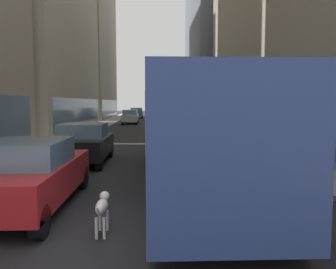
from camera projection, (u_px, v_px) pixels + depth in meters
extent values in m
plane|color=#232326|center=(155.00, 123.00, 41.21)|extent=(120.00, 120.00, 0.00)
cube|color=gray|center=(107.00, 122.00, 40.99)|extent=(2.40, 110.00, 0.15)
cube|color=#9E9991|center=(202.00, 122.00, 41.42)|extent=(2.40, 110.00, 0.15)
cube|color=slate|center=(81.00, 112.00, 31.13)|extent=(0.08, 17.69, 2.40)
cube|color=#A0937F|center=(72.00, 6.00, 50.09)|extent=(10.51, 18.42, 32.89)
cube|color=slate|center=(110.00, 108.00, 51.67)|extent=(0.08, 16.58, 2.40)
cube|color=slate|center=(325.00, 126.00, 12.67)|extent=(0.08, 18.41, 2.40)
cube|color=#A0937F|center=(278.00, 33.00, 33.22)|extent=(9.14, 20.33, 18.34)
cube|color=slate|center=(229.00, 111.00, 33.76)|extent=(0.08, 18.29, 2.40)
cube|color=slate|center=(227.00, 42.00, 56.47)|extent=(11.80, 22.91, 24.81)
cube|color=slate|center=(191.00, 108.00, 57.26)|extent=(0.08, 20.62, 2.40)
cube|color=#33478C|center=(193.00, 129.00, 10.32)|extent=(2.55, 11.50, 2.75)
cube|color=slate|center=(193.00, 112.00, 10.27)|extent=(2.57, 11.04, 0.90)
cube|color=black|center=(180.00, 143.00, 16.09)|extent=(2.55, 0.16, 0.44)
cylinder|color=black|center=(156.00, 151.00, 13.92)|extent=(0.30, 1.00, 1.00)
cylinder|color=black|center=(211.00, 151.00, 14.00)|extent=(0.30, 1.00, 1.00)
cylinder|color=black|center=(157.00, 211.00, 6.25)|extent=(0.30, 1.00, 1.00)
cylinder|color=black|center=(279.00, 209.00, 6.34)|extent=(0.30, 1.00, 1.00)
cube|color=silver|center=(148.00, 101.00, 15.31)|extent=(0.08, 0.24, 0.40)
cube|color=black|center=(85.00, 146.00, 13.93)|extent=(1.87, 3.95, 0.75)
cube|color=slate|center=(83.00, 131.00, 13.68)|extent=(1.72, 1.78, 0.55)
cylinder|color=black|center=(73.00, 150.00, 15.49)|extent=(0.22, 0.64, 0.64)
cylinder|color=black|center=(110.00, 150.00, 15.55)|extent=(0.22, 0.64, 0.64)
cylinder|color=black|center=(53.00, 162.00, 12.39)|extent=(0.22, 0.64, 0.64)
cylinder|color=black|center=(99.00, 162.00, 12.45)|extent=(0.22, 0.64, 0.64)
cube|color=#4C6BB7|center=(137.00, 114.00, 53.76)|extent=(1.92, 4.47, 0.75)
cube|color=slate|center=(137.00, 110.00, 53.47)|extent=(1.76, 2.01, 0.55)
cylinder|color=black|center=(132.00, 116.00, 55.57)|extent=(0.22, 0.64, 0.64)
cylinder|color=black|center=(143.00, 116.00, 55.63)|extent=(0.22, 0.64, 0.64)
cylinder|color=black|center=(131.00, 117.00, 51.95)|extent=(0.22, 0.64, 0.64)
cylinder|color=black|center=(142.00, 117.00, 52.01)|extent=(0.22, 0.64, 0.64)
cube|color=red|center=(32.00, 179.00, 7.96)|extent=(1.77, 4.51, 0.75)
cube|color=slate|center=(27.00, 153.00, 7.67)|extent=(1.63, 2.03, 0.55)
cylinder|color=black|center=(28.00, 178.00, 9.79)|extent=(0.22, 0.64, 0.64)
cylinder|color=black|center=(83.00, 177.00, 9.85)|extent=(0.22, 0.64, 0.64)
cylinder|color=black|center=(40.00, 222.00, 6.19)|extent=(0.22, 0.64, 0.64)
cube|color=#B7BABF|center=(130.00, 118.00, 39.71)|extent=(1.73, 4.43, 0.75)
cube|color=slate|center=(130.00, 112.00, 39.42)|extent=(1.59, 1.99, 0.55)
cylinder|color=black|center=(125.00, 120.00, 41.50)|extent=(0.22, 0.64, 0.64)
cylinder|color=black|center=(138.00, 120.00, 41.56)|extent=(0.22, 0.64, 0.64)
cylinder|color=black|center=(122.00, 122.00, 37.92)|extent=(0.22, 0.64, 0.64)
cylinder|color=black|center=(136.00, 122.00, 37.98)|extent=(0.22, 0.64, 0.64)
ellipsoid|color=white|center=(102.00, 207.00, 6.39)|extent=(0.22, 0.60, 0.26)
sphere|color=white|center=(105.00, 196.00, 6.76)|extent=(0.20, 0.20, 0.20)
sphere|color=black|center=(102.00, 195.00, 6.77)|extent=(0.07, 0.07, 0.07)
sphere|color=black|center=(108.00, 195.00, 6.78)|extent=(0.07, 0.07, 0.07)
cylinder|color=white|center=(98.00, 211.00, 5.98)|extent=(0.03, 0.16, 0.19)
cylinder|color=white|center=(100.00, 220.00, 6.62)|extent=(0.06, 0.06, 0.40)
cylinder|color=white|center=(107.00, 220.00, 6.63)|extent=(0.06, 0.06, 0.40)
cylinder|color=white|center=(96.00, 228.00, 6.20)|extent=(0.06, 0.06, 0.40)
cylinder|color=white|center=(104.00, 228.00, 6.21)|extent=(0.06, 0.06, 0.40)
sphere|color=black|center=(105.00, 203.00, 6.48)|extent=(0.04, 0.04, 0.04)
sphere|color=black|center=(98.00, 207.00, 6.30)|extent=(0.04, 0.04, 0.04)
sphere|color=black|center=(101.00, 207.00, 6.20)|extent=(0.04, 0.04, 0.04)
cylinder|color=#1E1E2D|center=(320.00, 153.00, 12.75)|extent=(0.28, 0.28, 0.85)
cylinder|color=#33598C|center=(321.00, 134.00, 12.68)|extent=(0.34, 0.34, 0.62)
sphere|color=tan|center=(322.00, 122.00, 12.64)|extent=(0.22, 0.22, 0.22)
cube|color=#59331E|center=(327.00, 141.00, 12.71)|extent=(0.12, 0.24, 0.20)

